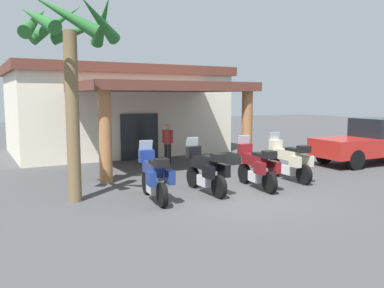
{
  "coord_description": "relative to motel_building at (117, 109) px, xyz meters",
  "views": [
    {
      "loc": [
        -6.5,
        -9.58,
        2.89
      ],
      "look_at": [
        0.17,
        3.06,
        1.2
      ],
      "focal_mm": 37.82,
      "sensor_mm": 36.0,
      "label": 1
    }
  ],
  "objects": [
    {
      "name": "motorcycle_blue",
      "position": [
        -2.23,
        -10.36,
        -1.54
      ],
      "size": [
        0.76,
        2.21,
        1.61
      ],
      "rotation": [
        0.0,
        0.0,
        1.46
      ],
      "color": "black",
      "rests_on": "ground_plane"
    },
    {
      "name": "pedestrian",
      "position": [
        0.71,
        -4.82,
        -1.25
      ],
      "size": [
        0.33,
        0.46,
        1.7
      ],
      "rotation": [
        0.0,
        0.0,
        0.58
      ],
      "color": "black",
      "rests_on": "ground_plane"
    },
    {
      "name": "pickup_truck_red",
      "position": [
        8.47,
        -8.93,
        -1.3
      ],
      "size": [
        5.28,
        2.13,
        1.95
      ],
      "rotation": [
        0.0,
        0.0,
        -0.04
      ],
      "color": "black",
      "rests_on": "ground_plane"
    },
    {
      "name": "ground_plane",
      "position": [
        0.06,
        -11.02,
        -2.24
      ],
      "size": [
        80.0,
        80.0,
        0.0
      ],
      "primitive_type": "plane",
      "color": "#424244"
    },
    {
      "name": "motorcycle_black",
      "position": [
        -0.5,
        -10.25,
        -1.54
      ],
      "size": [
        0.7,
        2.21,
        1.61
      ],
      "rotation": [
        0.0,
        0.0,
        1.58
      ],
      "color": "black",
      "rests_on": "ground_plane"
    },
    {
      "name": "motel_building",
      "position": [
        0.0,
        0.0,
        0.0
      ],
      "size": [
        10.77,
        11.7,
        4.37
      ],
      "rotation": [
        0.0,
        0.0,
        0.02
      ],
      "color": "silver",
      "rests_on": "ground_plane"
    },
    {
      "name": "palm_tree_roadside",
      "position": [
        -4.2,
        -9.4,
        1.94
      ],
      "size": [
        2.71,
        2.75,
        5.6
      ],
      "color": "brown",
      "rests_on": "ground_plane"
    },
    {
      "name": "motorcycle_cream",
      "position": [
        2.94,
        -10.02,
        -1.54
      ],
      "size": [
        0.71,
        2.21,
        1.61
      ],
      "rotation": [
        0.0,
        0.0,
        1.54
      ],
      "color": "black",
      "rests_on": "ground_plane"
    },
    {
      "name": "motorcycle_maroon",
      "position": [
        1.22,
        -10.47,
        -1.54
      ],
      "size": [
        0.75,
        2.21,
        1.61
      ],
      "rotation": [
        0.0,
        0.0,
        1.46
      ],
      "color": "black",
      "rests_on": "ground_plane"
    }
  ]
}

